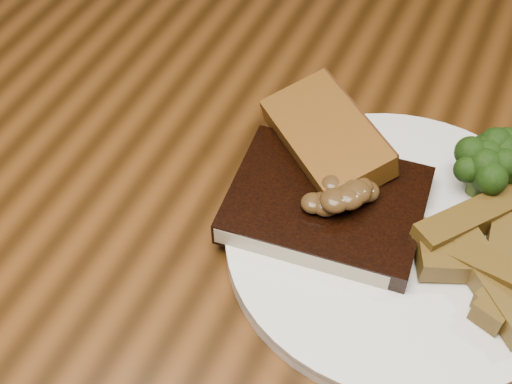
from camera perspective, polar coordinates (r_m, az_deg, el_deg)
dining_table at (r=0.66m, az=0.33°, el=-7.36°), size 1.60×0.90×0.75m
plate at (r=0.58m, az=11.28°, el=-3.91°), size 0.29×0.29×0.01m
steak at (r=0.57m, az=5.63°, el=-1.02°), size 0.16×0.13×0.02m
steak_bone at (r=0.54m, az=3.64°, el=-5.10°), size 0.14×0.03×0.02m
mushroom_pile at (r=0.55m, az=6.93°, el=0.30°), size 0.07×0.07×0.03m
garlic_bread at (r=0.60m, az=5.51°, el=3.03°), size 0.13×0.12×0.03m
potato_wedges at (r=0.56m, az=18.72°, el=-5.69°), size 0.12×0.12×0.02m
broccoli_cluster at (r=0.61m, az=17.39°, el=1.63°), size 0.08×0.08×0.04m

